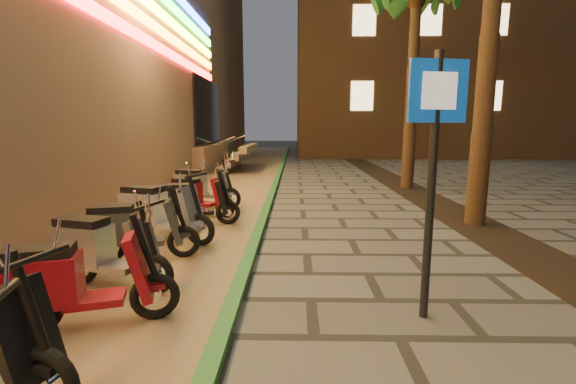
{
  "coord_description": "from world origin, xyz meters",
  "views": [
    {
      "loc": [
        -0.19,
        -0.97,
        2.02
      ],
      "look_at": [
        -0.28,
        3.95,
        1.2
      ],
      "focal_mm": 24.0,
      "sensor_mm": 36.0,
      "label": 1
    }
  ],
  "objects_px": {
    "scooter_8": "(100,249)",
    "scooter_9": "(130,230)",
    "pedestrian_sign": "(434,151)",
    "scooter_7": "(70,282)",
    "scooter_12": "(196,195)",
    "scooter_10": "(157,211)",
    "scooter_13": "(200,186)",
    "scooter_11": "(189,203)"
  },
  "relations": [
    {
      "from": "scooter_8",
      "to": "scooter_9",
      "type": "xyz_separation_m",
      "value": [
        -0.02,
        0.96,
        -0.01
      ]
    },
    {
      "from": "pedestrian_sign",
      "to": "scooter_7",
      "type": "relative_size",
      "value": 1.69
    },
    {
      "from": "pedestrian_sign",
      "to": "scooter_12",
      "type": "height_order",
      "value": "pedestrian_sign"
    },
    {
      "from": "scooter_10",
      "to": "scooter_13",
      "type": "height_order",
      "value": "scooter_10"
    },
    {
      "from": "scooter_8",
      "to": "scooter_13",
      "type": "bearing_deg",
      "value": 104.06
    },
    {
      "from": "scooter_12",
      "to": "scooter_13",
      "type": "height_order",
      "value": "scooter_13"
    },
    {
      "from": "scooter_10",
      "to": "scooter_11",
      "type": "distance_m",
      "value": 1.09
    },
    {
      "from": "scooter_11",
      "to": "scooter_12",
      "type": "bearing_deg",
      "value": 83.4
    },
    {
      "from": "scooter_9",
      "to": "scooter_11",
      "type": "height_order",
      "value": "scooter_11"
    },
    {
      "from": "scooter_8",
      "to": "scooter_13",
      "type": "distance_m",
      "value": 5.04
    },
    {
      "from": "pedestrian_sign",
      "to": "scooter_13",
      "type": "bearing_deg",
      "value": 113.93
    },
    {
      "from": "pedestrian_sign",
      "to": "scooter_7",
      "type": "height_order",
      "value": "pedestrian_sign"
    },
    {
      "from": "scooter_12",
      "to": "scooter_10",
      "type": "bearing_deg",
      "value": -76.89
    },
    {
      "from": "scooter_8",
      "to": "scooter_11",
      "type": "relative_size",
      "value": 1.0
    },
    {
      "from": "scooter_8",
      "to": "scooter_13",
      "type": "xyz_separation_m",
      "value": [
        0.04,
        5.04,
        0.04
      ]
    },
    {
      "from": "scooter_12",
      "to": "scooter_13",
      "type": "relative_size",
      "value": 0.89
    },
    {
      "from": "scooter_12",
      "to": "scooter_7",
      "type": "bearing_deg",
      "value": -71.65
    },
    {
      "from": "scooter_9",
      "to": "scooter_10",
      "type": "height_order",
      "value": "scooter_10"
    },
    {
      "from": "scooter_9",
      "to": "scooter_10",
      "type": "xyz_separation_m",
      "value": [
        0.03,
        1.06,
        0.06
      ]
    },
    {
      "from": "scooter_10",
      "to": "scooter_13",
      "type": "bearing_deg",
      "value": 106.73
    },
    {
      "from": "scooter_12",
      "to": "scooter_13",
      "type": "bearing_deg",
      "value": 115.02
    },
    {
      "from": "scooter_12",
      "to": "scooter_13",
      "type": "xyz_separation_m",
      "value": [
        -0.12,
        0.94,
        0.06
      ]
    },
    {
      "from": "scooter_10",
      "to": "scooter_8",
      "type": "bearing_deg",
      "value": -72.72
    },
    {
      "from": "pedestrian_sign",
      "to": "scooter_8",
      "type": "distance_m",
      "value": 4.15
    },
    {
      "from": "scooter_9",
      "to": "scooter_8",
      "type": "bearing_deg",
      "value": -102.63
    },
    {
      "from": "pedestrian_sign",
      "to": "scooter_7",
      "type": "distance_m",
      "value": 3.87
    },
    {
      "from": "scooter_7",
      "to": "scooter_13",
      "type": "relative_size",
      "value": 0.93
    },
    {
      "from": "scooter_10",
      "to": "scooter_12",
      "type": "xyz_separation_m",
      "value": [
        0.16,
        2.08,
        -0.07
      ]
    },
    {
      "from": "scooter_7",
      "to": "scooter_13",
      "type": "xyz_separation_m",
      "value": [
        -0.2,
        6.11,
        0.04
      ]
    },
    {
      "from": "pedestrian_sign",
      "to": "scooter_11",
      "type": "height_order",
      "value": "pedestrian_sign"
    },
    {
      "from": "scooter_7",
      "to": "scooter_11",
      "type": "relative_size",
      "value": 0.99
    },
    {
      "from": "pedestrian_sign",
      "to": "scooter_7",
      "type": "bearing_deg",
      "value": 175.63
    },
    {
      "from": "pedestrian_sign",
      "to": "scooter_11",
      "type": "distance_m",
      "value": 5.37
    },
    {
      "from": "scooter_8",
      "to": "scooter_10",
      "type": "xyz_separation_m",
      "value": [
        0.0,
        2.02,
        0.05
      ]
    },
    {
      "from": "scooter_8",
      "to": "scooter_7",
      "type": "bearing_deg",
      "value": -62.79
    },
    {
      "from": "scooter_7",
      "to": "scooter_8",
      "type": "distance_m",
      "value": 1.09
    },
    {
      "from": "scooter_11",
      "to": "scooter_13",
      "type": "xyz_separation_m",
      "value": [
        -0.26,
        1.97,
        0.04
      ]
    },
    {
      "from": "scooter_11",
      "to": "scooter_13",
      "type": "bearing_deg",
      "value": 83.5
    },
    {
      "from": "scooter_11",
      "to": "scooter_13",
      "type": "distance_m",
      "value": 1.99
    },
    {
      "from": "pedestrian_sign",
      "to": "scooter_8",
      "type": "bearing_deg",
      "value": 159.64
    },
    {
      "from": "pedestrian_sign",
      "to": "scooter_10",
      "type": "height_order",
      "value": "pedestrian_sign"
    },
    {
      "from": "scooter_9",
      "to": "pedestrian_sign",
      "type": "bearing_deg",
      "value": -37.49
    }
  ]
}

